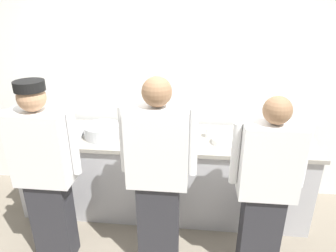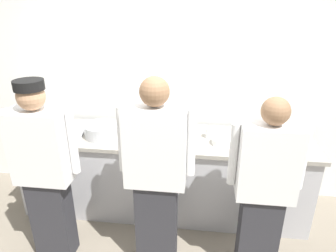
# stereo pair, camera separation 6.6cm
# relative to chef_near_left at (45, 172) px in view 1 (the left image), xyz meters

# --- Properties ---
(ground_plane) EXTENTS (9.00, 9.00, 0.00)m
(ground_plane) POSITION_rel_chef_near_left_xyz_m (0.92, 0.40, -0.90)
(ground_plane) COLOR slate
(wall_back) EXTENTS (4.89, 0.10, 2.93)m
(wall_back) POSITION_rel_chef_near_left_xyz_m (0.92, 1.30, 0.56)
(wall_back) COLOR white
(wall_back) RESTS_ON ground
(prep_counter) EXTENTS (3.12, 0.76, 0.91)m
(prep_counter) POSITION_rel_chef_near_left_xyz_m (0.92, 0.79, -0.44)
(prep_counter) COLOR #B2B2B7
(prep_counter) RESTS_ON ground
(chef_near_left) EXTENTS (0.61, 0.24, 1.69)m
(chef_near_left) POSITION_rel_chef_near_left_xyz_m (0.00, 0.00, 0.00)
(chef_near_left) COLOR #2D2D33
(chef_near_left) RESTS_ON ground
(chef_center) EXTENTS (0.63, 0.24, 1.74)m
(chef_center) POSITION_rel_chef_near_left_xyz_m (0.96, 0.02, 0.02)
(chef_center) COLOR #2D2D33
(chef_center) RESTS_ON ground
(chef_far_right) EXTENTS (0.60, 0.24, 1.61)m
(chef_far_right) POSITION_rel_chef_near_left_xyz_m (1.84, 0.04, -0.05)
(chef_far_right) COLOR #2D2D33
(chef_far_right) RESTS_ON ground
(plate_stack_front) EXTENTS (0.21, 0.21, 0.10)m
(plate_stack_front) POSITION_rel_chef_near_left_xyz_m (2.07, 0.97, 0.06)
(plate_stack_front) COLOR white
(plate_stack_front) RESTS_ON prep_counter
(plate_stack_rear) EXTENTS (0.22, 0.22, 0.06)m
(plate_stack_rear) POSITION_rel_chef_near_left_xyz_m (1.53, 0.69, 0.04)
(plate_stack_rear) COLOR white
(plate_stack_rear) RESTS_ON prep_counter
(mixing_bowl_steel) EXTENTS (0.37, 0.37, 0.13)m
(mixing_bowl_steel) POSITION_rel_chef_near_left_xyz_m (0.28, 0.72, 0.08)
(mixing_bowl_steel) COLOR #B7BABF
(mixing_bowl_steel) RESTS_ON prep_counter
(sheet_tray) EXTENTS (0.52, 0.42, 0.02)m
(sheet_tray) POSITION_rel_chef_near_left_xyz_m (-0.19, 0.80, 0.02)
(sheet_tray) COLOR #B7BABF
(sheet_tray) RESTS_ON prep_counter
(squeeze_bottle_primary) EXTENTS (0.06, 0.06, 0.21)m
(squeeze_bottle_primary) POSITION_rel_chef_near_left_xyz_m (0.50, 0.92, 0.11)
(squeeze_bottle_primary) COLOR #56A333
(squeeze_bottle_primary) RESTS_ON prep_counter
(ramekin_yellow_sauce) EXTENTS (0.10, 0.10, 0.05)m
(ramekin_yellow_sauce) POSITION_rel_chef_near_left_xyz_m (1.14, 0.59, 0.04)
(ramekin_yellow_sauce) COLOR white
(ramekin_yellow_sauce) RESTS_ON prep_counter
(ramekin_orange_sauce) EXTENTS (0.10, 0.10, 0.04)m
(ramekin_orange_sauce) POSITION_rel_chef_near_left_xyz_m (0.66, 1.01, 0.03)
(ramekin_orange_sauce) COLOR white
(ramekin_orange_sauce) RESTS_ON prep_counter
(deli_cup) EXTENTS (0.09, 0.09, 0.11)m
(deli_cup) POSITION_rel_chef_near_left_xyz_m (1.40, 0.82, 0.06)
(deli_cup) COLOR white
(deli_cup) RESTS_ON prep_counter
(chefs_knife) EXTENTS (0.28, 0.03, 0.02)m
(chefs_knife) POSITION_rel_chef_near_left_xyz_m (0.90, 0.67, 0.02)
(chefs_knife) COLOR #B7BABF
(chefs_knife) RESTS_ON prep_counter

